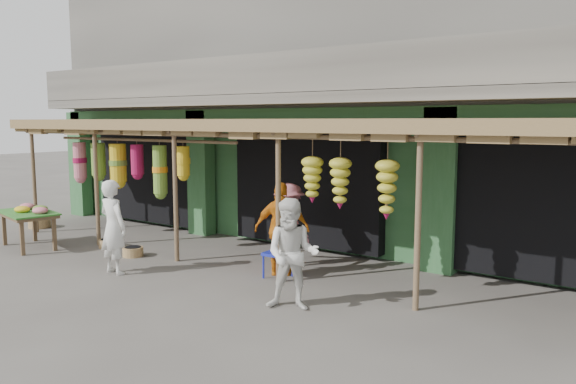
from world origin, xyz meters
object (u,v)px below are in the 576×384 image
Objects in this scene: blue_chair at (281,248)px; person_vendor at (282,229)px; person_right at (292,254)px; person_shopper at (289,225)px; flower_table at (29,214)px; person_front at (113,227)px.

person_vendor is (-0.04, 0.10, 0.33)m from blue_chair.
person_right reaches higher than person_shopper.
person_shopper is (5.47, 2.06, 0.04)m from flower_table.
person_right is 1.86m from person_vendor.
person_front is at bearing 159.37° from person_right.
person_right reaches higher than flower_table.
flower_table reaches higher than blue_chair.
flower_table is at bearing -1.67° from person_front.
person_front is at bearing 8.48° from flower_table.
flower_table is 5.93m from person_vendor.
person_front is 1.02× the size of person_vendor.
person_right is at bearing 102.11° from person_vendor.
flower_table is at bearing -170.72° from blue_chair.
person_vendor is at bearing 26.95° from flower_table.
person_vendor is (5.75, 1.44, 0.08)m from flower_table.
person_front is (-2.58, -1.59, 0.35)m from blue_chair.
person_shopper is (-0.28, 0.62, -0.05)m from person_vendor.
person_front is 1.04× the size of person_right.
person_shopper is at bearing 110.20° from blue_chair.
person_shopper is at bearing -94.52° from person_vendor.
person_shopper is (2.26, 2.31, -0.06)m from person_front.
blue_chair is at bearing 129.90° from person_shopper.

